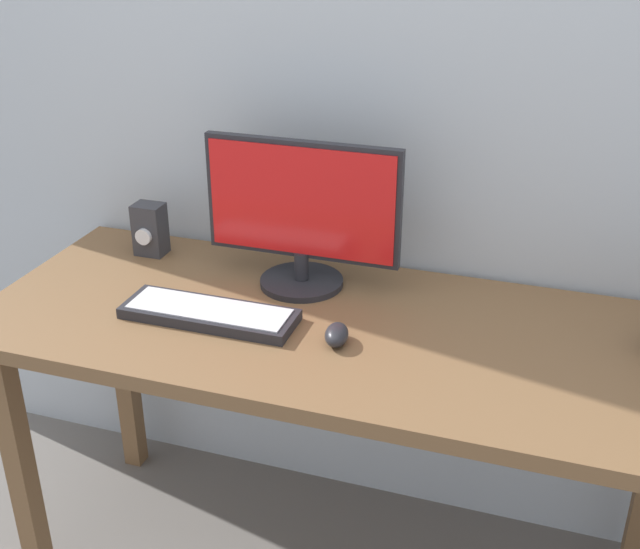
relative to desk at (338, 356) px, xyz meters
The scene contains 5 objects.
desk is the anchor object (origin of this frame).
monitor 0.36m from the desk, 130.41° to the left, with size 0.49×0.21×0.37m.
keyboard_primary 0.32m from the desk, 166.55° to the right, with size 0.41×0.14×0.03m.
mouse 0.14m from the desk, 75.51° to the right, with size 0.05×0.09×0.04m, color #232328.
audio_controller 0.66m from the desk, 160.09° to the left, with size 0.08×0.08×0.14m.
Camera 1 is at (0.46, -1.53, 1.68)m, focal length 44.66 mm.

